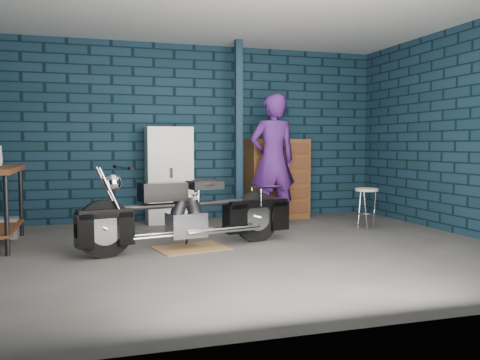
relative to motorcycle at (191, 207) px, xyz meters
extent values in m
plane|color=#504E4B|center=(0.51, -0.27, -0.47)|extent=(6.00, 6.00, 0.00)
cube|color=#0F2632|center=(0.51, 2.23, 0.88)|extent=(6.00, 0.02, 2.70)
cube|color=#0F2632|center=(3.51, -0.27, 0.88)|extent=(0.02, 5.00, 2.70)
cube|color=silver|center=(0.51, -0.27, 2.23)|extent=(6.00, 5.00, 0.02)
cube|color=#102534|center=(1.06, 1.68, 0.88)|extent=(0.10, 0.10, 2.70)
cube|color=brown|center=(0.00, 0.00, -0.47)|extent=(0.88, 0.73, 0.01)
imported|color=#471C69|center=(1.49, 1.37, 0.47)|extent=(0.70, 0.47, 1.89)
cube|color=gray|center=(-2.15, 1.30, -0.35)|extent=(0.40, 0.29, 0.25)
cube|color=silver|center=(0.06, 1.96, 0.24)|extent=(0.66, 0.47, 1.42)
cube|color=brown|center=(1.79, 1.96, 0.15)|extent=(0.94, 0.52, 1.25)
camera|label=1|loc=(-1.11, -5.55, 0.69)|focal=38.00mm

